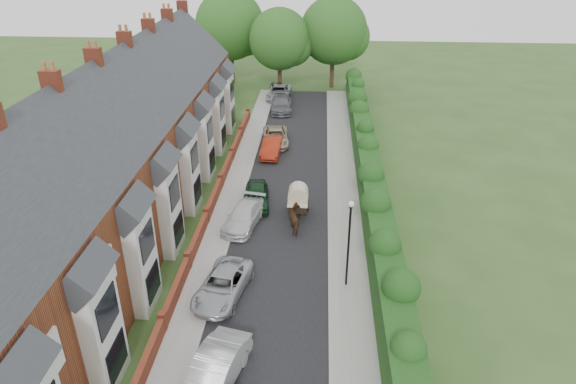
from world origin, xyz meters
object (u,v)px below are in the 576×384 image
at_px(car_red, 272,147).
at_px(horse_cart, 298,198).
at_px(lamppost, 349,234).
at_px(car_silver_a, 214,372).
at_px(horse, 296,220).
at_px(car_silver_b, 223,285).
at_px(car_green, 257,196).
at_px(car_grey, 281,104).
at_px(car_black, 278,90).
at_px(car_white, 244,216).
at_px(car_beige, 276,137).

relative_size(car_red, horse_cart, 1.41).
distance_m(lamppost, car_silver_a, 9.44).
bearing_deg(horse_cart, horse, -90.00).
bearing_deg(car_silver_b, car_green, 97.36).
distance_m(car_grey, horse_cart, 21.57).
distance_m(car_silver_a, car_red, 24.49).
distance_m(lamppost, car_black, 34.44).
distance_m(lamppost, car_green, 10.70).
bearing_deg(car_black, car_grey, -90.98).
bearing_deg(car_white, car_beige, 98.39).
height_order(lamppost, car_red, lamppost).
distance_m(car_green, horse_cart, 3.15).
relative_size(horse, horse_cart, 0.62).
distance_m(car_white, car_beige, 13.95).
bearing_deg(car_silver_b, car_red, 98.22).
relative_size(car_green, car_beige, 0.86).
relative_size(lamppost, car_silver_b, 1.11).
relative_size(car_silver_a, car_black, 1.08).
bearing_deg(horse_cart, car_white, -154.85).
xyz_separation_m(car_silver_a, car_grey, (0.02, 35.94, -0.04)).
height_order(lamppost, horse, lamppost).
distance_m(car_silver_a, car_green, 15.68).
height_order(car_beige, car_grey, car_grey).
bearing_deg(car_grey, horse, -87.70).
bearing_deg(car_black, car_beige, -95.60).
distance_m(car_red, horse, 12.28).
bearing_deg(car_grey, car_silver_b, -95.77).
bearing_deg(horse, car_silver_a, 62.23).
height_order(lamppost, horse_cart, lamppost).
height_order(car_silver_a, horse, horse).
distance_m(car_black, horse, 28.53).
xyz_separation_m(lamppost, car_black, (-6.40, 33.74, -2.55)).
xyz_separation_m(car_silver_b, car_green, (0.58, 9.77, 0.05)).
relative_size(car_green, car_black, 0.94).
bearing_deg(horse, car_red, -92.83).
bearing_deg(car_silver_a, car_red, 103.65).
relative_size(car_silver_b, car_beige, 0.98).
bearing_deg(car_red, car_white, -90.62).
height_order(car_silver_b, horse_cart, horse_cart).
bearing_deg(horse, car_beige, -95.15).
bearing_deg(car_black, car_green, -97.99).
bearing_deg(horse, lamppost, 103.14).
bearing_deg(car_silver_a, car_black, 104.94).
bearing_deg(car_silver_b, lamppost, 21.16).
distance_m(car_silver_b, car_black, 34.91).
bearing_deg(car_beige, car_red, -98.08).
relative_size(car_white, car_beige, 0.95).
height_order(car_red, horse_cart, horse_cart).
height_order(car_green, horse_cart, horse_cart).
xyz_separation_m(car_beige, horse_cart, (2.56, -12.33, 0.59)).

